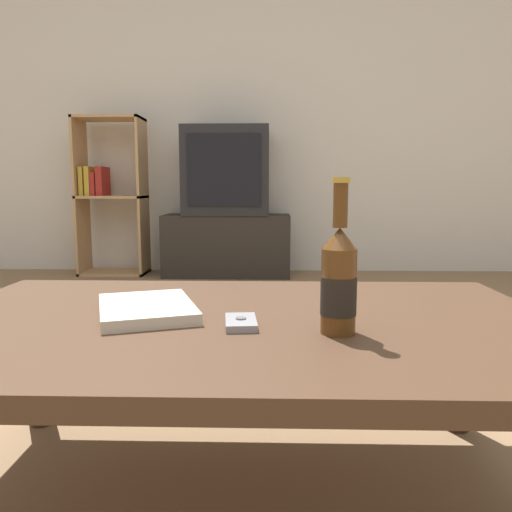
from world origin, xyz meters
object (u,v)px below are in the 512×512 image
tv_stand (227,245)px  television (226,171)px  beer_bottle (339,280)px  bookshelf (108,194)px  table_book (147,309)px  cell_phone (241,322)px

tv_stand → television: 0.55m
tv_stand → beer_bottle: (0.45, -2.87, 0.27)m
tv_stand → bookshelf: (-0.91, 0.05, 0.39)m
television → table_book: (0.07, -2.74, -0.37)m
television → table_book: 2.77m
television → table_book: television is taller
television → table_book: bearing=-88.6°
cell_phone → table_book: bearing=152.2°
tv_stand → cell_phone: size_ratio=8.91×
television → bookshelf: bearing=176.9°
table_book → bookshelf: bearing=89.9°
television → table_book: size_ratio=2.16×
cell_phone → tv_stand: bearing=90.0°
television → cell_phone: 2.86m
tv_stand → table_book: tv_stand is taller
bookshelf → cell_phone: 3.12m
bookshelf → table_book: 2.97m
bookshelf → table_book: bearing=-70.7°
bookshelf → tv_stand: bearing=-2.9°
beer_bottle → cell_phone: 0.20m
television → bookshelf: (-0.91, 0.05, -0.17)m
tv_stand → television: (-0.00, -0.00, 0.55)m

